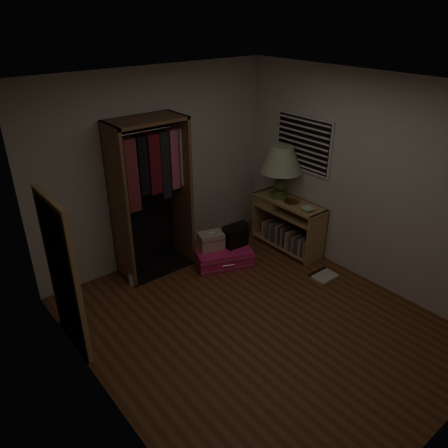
{
  "coord_description": "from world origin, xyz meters",
  "views": [
    {
      "loc": [
        -2.74,
        -2.81,
        3.25
      ],
      "look_at": [
        0.3,
        0.95,
        0.8
      ],
      "focal_mm": 35.0,
      "sensor_mm": 36.0,
      "label": 1
    }
  ],
  "objects_px": {
    "pink_suitcase": "(222,255)",
    "black_bag": "(235,234)",
    "floor_mirror": "(64,275)",
    "train_case": "(211,241)",
    "table_lamp": "(281,160)",
    "open_wardrobe": "(151,182)",
    "white_jug": "(133,279)",
    "console_bookshelf": "(286,222)"
  },
  "relations": [
    {
      "from": "console_bookshelf",
      "to": "pink_suitcase",
      "type": "height_order",
      "value": "console_bookshelf"
    },
    {
      "from": "floor_mirror",
      "to": "table_lamp",
      "type": "height_order",
      "value": "floor_mirror"
    },
    {
      "from": "train_case",
      "to": "console_bookshelf",
      "type": "bearing_deg",
      "value": 0.78
    },
    {
      "from": "open_wardrobe",
      "to": "black_bag",
      "type": "relative_size",
      "value": 5.94
    },
    {
      "from": "table_lamp",
      "to": "train_case",
      "type": "bearing_deg",
      "value": 172.65
    },
    {
      "from": "white_jug",
      "to": "black_bag",
      "type": "bearing_deg",
      "value": -14.22
    },
    {
      "from": "pink_suitcase",
      "to": "black_bag",
      "type": "xyz_separation_m",
      "value": [
        0.19,
        -0.05,
        0.3
      ]
    },
    {
      "from": "black_bag",
      "to": "table_lamp",
      "type": "bearing_deg",
      "value": 2.86
    },
    {
      "from": "console_bookshelf",
      "to": "train_case",
      "type": "xyz_separation_m",
      "value": [
        -1.14,
        0.32,
        -0.04
      ]
    },
    {
      "from": "black_bag",
      "to": "floor_mirror",
      "type": "bearing_deg",
      "value": -171.9
    },
    {
      "from": "open_wardrobe",
      "to": "train_case",
      "type": "bearing_deg",
      "value": -33.54
    },
    {
      "from": "white_jug",
      "to": "table_lamp",
      "type": "bearing_deg",
      "value": -9.18
    },
    {
      "from": "floor_mirror",
      "to": "table_lamp",
      "type": "distance_m",
      "value": 3.28
    },
    {
      "from": "floor_mirror",
      "to": "train_case",
      "type": "bearing_deg",
      "value": 9.64
    },
    {
      "from": "train_case",
      "to": "white_jug",
      "type": "height_order",
      "value": "train_case"
    },
    {
      "from": "console_bookshelf",
      "to": "floor_mirror",
      "type": "relative_size",
      "value": 0.66
    },
    {
      "from": "open_wardrobe",
      "to": "pink_suitcase",
      "type": "bearing_deg",
      "value": -34.28
    },
    {
      "from": "open_wardrobe",
      "to": "train_case",
      "type": "height_order",
      "value": "open_wardrobe"
    },
    {
      "from": "open_wardrobe",
      "to": "white_jug",
      "type": "xyz_separation_m",
      "value": [
        -0.48,
        -0.2,
        -1.16
      ]
    },
    {
      "from": "console_bookshelf",
      "to": "black_bag",
      "type": "distance_m",
      "value": 0.84
    },
    {
      "from": "console_bookshelf",
      "to": "open_wardrobe",
      "type": "height_order",
      "value": "open_wardrobe"
    },
    {
      "from": "open_wardrobe",
      "to": "table_lamp",
      "type": "bearing_deg",
      "value": -17.62
    },
    {
      "from": "floor_mirror",
      "to": "open_wardrobe",
      "type": "bearing_deg",
      "value": 27.51
    },
    {
      "from": "train_case",
      "to": "black_bag",
      "type": "relative_size",
      "value": 1.14
    },
    {
      "from": "floor_mirror",
      "to": "black_bag",
      "type": "distance_m",
      "value": 2.47
    },
    {
      "from": "pink_suitcase",
      "to": "table_lamp",
      "type": "distance_m",
      "value": 1.56
    },
    {
      "from": "floor_mirror",
      "to": "black_bag",
      "type": "xyz_separation_m",
      "value": [
        2.42,
        0.21,
        -0.44
      ]
    },
    {
      "from": "black_bag",
      "to": "table_lamp",
      "type": "relative_size",
      "value": 0.46
    },
    {
      "from": "console_bookshelf",
      "to": "pink_suitcase",
      "type": "relative_size",
      "value": 1.21
    },
    {
      "from": "open_wardrobe",
      "to": "train_case",
      "type": "xyz_separation_m",
      "value": [
        0.62,
        -0.41,
        -0.88
      ]
    },
    {
      "from": "black_bag",
      "to": "table_lamp",
      "type": "height_order",
      "value": "table_lamp"
    },
    {
      "from": "console_bookshelf",
      "to": "floor_mirror",
      "type": "bearing_deg",
      "value": -179.42
    },
    {
      "from": "open_wardrobe",
      "to": "table_lamp",
      "type": "height_order",
      "value": "open_wardrobe"
    },
    {
      "from": "pink_suitcase",
      "to": "white_jug",
      "type": "distance_m",
      "value": 1.27
    },
    {
      "from": "black_bag",
      "to": "table_lamp",
      "type": "distance_m",
      "value": 1.21
    },
    {
      "from": "pink_suitcase",
      "to": "table_lamp",
      "type": "height_order",
      "value": "table_lamp"
    },
    {
      "from": "pink_suitcase",
      "to": "floor_mirror",
      "type": "bearing_deg",
      "value": -151.82
    },
    {
      "from": "floor_mirror",
      "to": "white_jug",
      "type": "relative_size",
      "value": 9.35
    },
    {
      "from": "open_wardrobe",
      "to": "white_jug",
      "type": "height_order",
      "value": "open_wardrobe"
    },
    {
      "from": "pink_suitcase",
      "to": "train_case",
      "type": "relative_size",
      "value": 2.36
    },
    {
      "from": "table_lamp",
      "to": "white_jug",
      "type": "distance_m",
      "value": 2.58
    },
    {
      "from": "table_lamp",
      "to": "white_jug",
      "type": "xyz_separation_m",
      "value": [
        -2.25,
        0.36,
        -1.22
      ]
    }
  ]
}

